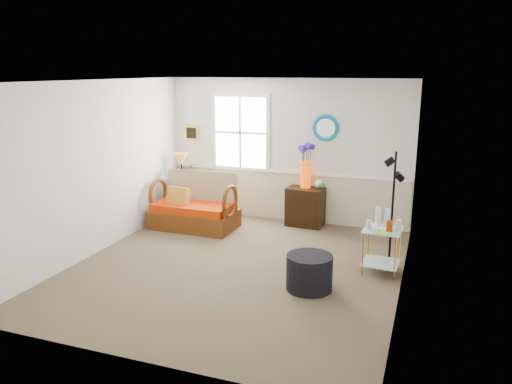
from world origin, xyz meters
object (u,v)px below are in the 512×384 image
(side_table, at_px, (381,251))
(floor_lamp, at_px, (392,209))
(lamp_stand, at_px, (183,197))
(cabinet, at_px, (305,207))
(ottoman, at_px, (309,272))
(loveseat, at_px, (194,201))

(side_table, bearing_deg, floor_lamp, 78.18)
(lamp_stand, distance_m, cabinet, 2.38)
(floor_lamp, distance_m, ottoman, 1.64)
(side_table, bearing_deg, ottoman, -133.15)
(lamp_stand, distance_m, floor_lamp, 4.20)
(loveseat, relative_size, cabinet, 2.14)
(cabinet, distance_m, floor_lamp, 2.16)
(lamp_stand, height_order, cabinet, cabinet)
(lamp_stand, distance_m, ottoman, 3.97)
(lamp_stand, relative_size, floor_lamp, 0.42)
(floor_lamp, xyz_separation_m, ottoman, (-0.88, -1.24, -0.60))
(loveseat, height_order, cabinet, loveseat)
(lamp_stand, xyz_separation_m, ottoman, (3.10, -2.47, -0.12))
(loveseat, relative_size, floor_lamp, 0.90)
(side_table, distance_m, floor_lamp, 0.64)
(cabinet, xyz_separation_m, floor_lamp, (1.61, -1.37, 0.48))
(cabinet, xyz_separation_m, side_table, (1.53, -1.75, -0.03))
(floor_lamp, relative_size, ottoman, 2.78)
(loveseat, distance_m, floor_lamp, 3.49)
(ottoman, bearing_deg, cabinet, 105.46)
(cabinet, distance_m, side_table, 2.32)
(loveseat, distance_m, ottoman, 3.13)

